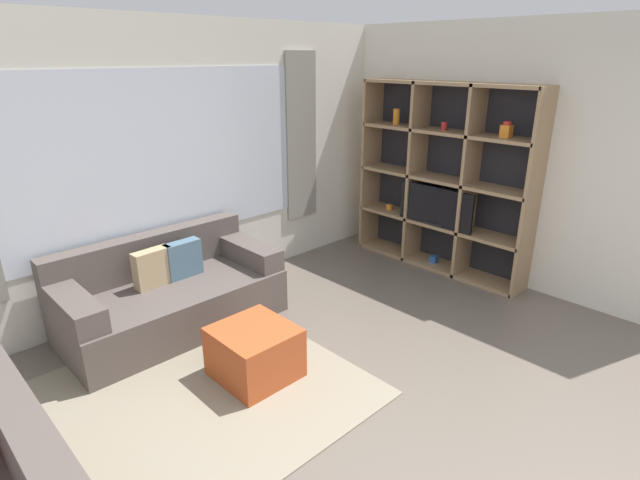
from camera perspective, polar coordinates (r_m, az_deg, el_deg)
The scene contains 7 objects.
ground_plane at distance 3.41m, azimuth 14.60°, elevation -24.20°, with size 16.00×16.00×0.00m, color #665B51.
wall_back at distance 5.01m, azimuth -17.38°, elevation 8.00°, with size 6.78×0.11×2.70m.
wall_right at distance 5.80m, azimuth 17.25°, elevation 9.54°, with size 0.07×4.43×2.70m, color silver.
area_rug at distance 3.83m, azimuth -18.94°, elevation -18.78°, with size 2.97×2.08×0.01m, color gray.
shelving_unit at distance 5.82m, azimuth 13.98°, elevation 6.75°, with size 0.37×2.11×2.09m.
couch_main at distance 4.77m, azimuth -16.78°, elevation -6.05°, with size 1.91×0.94×0.80m.
ottoman at distance 3.96m, azimuth -7.47°, elevation -12.64°, with size 0.56×0.58×0.42m.
Camera 1 is at (-2.18, -1.13, 2.36)m, focal length 28.00 mm.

